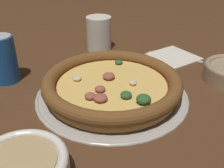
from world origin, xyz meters
TOP-DOWN VIEW (x-y plane):
  - ground_plane at (0.00, 0.00)m, footprint 3.00×3.00m
  - pizza_tray at (0.00, 0.00)m, footprint 0.37×0.37m
  - pizza at (-0.00, 0.00)m, footprint 0.33×0.33m
  - drinking_cup at (0.29, -0.07)m, footprint 0.08×0.08m
  - napkin at (0.14, -0.27)m, footprint 0.16×0.16m
  - fork at (0.15, -0.26)m, footprint 0.14×0.13m
  - beverage_can at (0.17, 0.23)m, footprint 0.07×0.07m

SIDE VIEW (x-z plane):
  - ground_plane at x=0.00m, z-range 0.00..0.00m
  - fork at x=0.15m, z-range 0.00..0.00m
  - pizza_tray at x=0.00m, z-range 0.00..0.01m
  - napkin at x=0.14m, z-range 0.00..0.01m
  - pizza at x=0.00m, z-range 0.01..0.05m
  - drinking_cup at x=0.29m, z-range 0.00..0.11m
  - beverage_can at x=0.17m, z-range 0.00..0.12m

